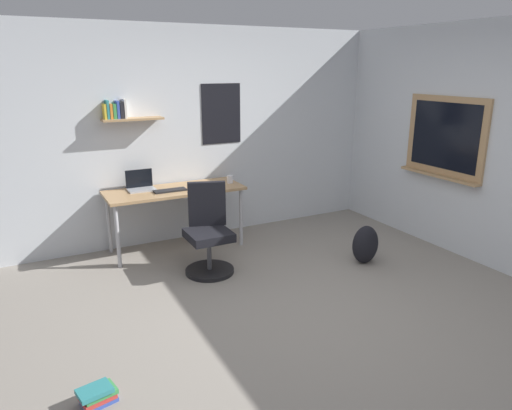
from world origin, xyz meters
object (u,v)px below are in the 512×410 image
at_px(laptop, 141,185).
at_px(keyboard, 170,190).
at_px(desk, 175,195).
at_px(computer_mouse, 193,187).
at_px(office_chair, 208,235).
at_px(coffee_mug, 230,179).
at_px(backpack, 365,245).
at_px(book_stack_on_floor, 98,395).

relative_size(laptop, keyboard, 0.84).
bearing_deg(desk, laptop, 157.68).
xyz_separation_m(desk, laptop, (-0.36, 0.15, 0.13)).
bearing_deg(computer_mouse, laptop, 158.14).
height_order(desk, keyboard, keyboard).
xyz_separation_m(office_chair, keyboard, (-0.19, 0.69, 0.35)).
relative_size(desk, keyboard, 4.31).
xyz_separation_m(coffee_mug, backpack, (1.03, -1.35, -0.57)).
xyz_separation_m(computer_mouse, backpack, (1.53, -1.30, -0.54)).
height_order(office_chair, book_stack_on_floor, office_chair).
relative_size(laptop, computer_mouse, 2.98).
xyz_separation_m(laptop, keyboard, (0.28, -0.22, -0.04)).
distance_m(coffee_mug, backpack, 1.80).
distance_m(coffee_mug, book_stack_on_floor, 3.19).
bearing_deg(keyboard, backpack, -35.77).
xyz_separation_m(laptop, book_stack_on_floor, (-0.97, -2.54, -0.73)).
relative_size(keyboard, book_stack_on_floor, 1.41).
bearing_deg(backpack, computer_mouse, 139.56).
xyz_separation_m(desk, backpack, (1.73, -1.38, -0.46)).
bearing_deg(computer_mouse, coffee_mug, 5.74).
bearing_deg(laptop, keyboard, -38.78).
bearing_deg(office_chair, computer_mouse, 82.30).
bearing_deg(computer_mouse, office_chair, -97.70).
height_order(desk, coffee_mug, coffee_mug).
bearing_deg(book_stack_on_floor, office_chair, 48.53).
bearing_deg(computer_mouse, desk, 158.97).
xyz_separation_m(backpack, book_stack_on_floor, (-3.06, -1.01, -0.15)).
relative_size(backpack, book_stack_on_floor, 1.65).
distance_m(desk, computer_mouse, 0.23).
xyz_separation_m(desk, computer_mouse, (0.20, -0.08, 0.09)).
height_order(computer_mouse, book_stack_on_floor, computer_mouse).
height_order(desk, laptop, laptop).
distance_m(computer_mouse, book_stack_on_floor, 2.86).
distance_m(office_chair, backpack, 1.75).
distance_m(keyboard, coffee_mug, 0.78).
xyz_separation_m(desk, book_stack_on_floor, (-1.33, -2.39, -0.61)).
xyz_separation_m(laptop, backpack, (2.09, -1.53, -0.58)).
relative_size(laptop, coffee_mug, 3.37).
bearing_deg(desk, coffee_mug, -2.21).
distance_m(keyboard, book_stack_on_floor, 2.71).
bearing_deg(coffee_mug, desk, 177.79).
bearing_deg(backpack, office_chair, 159.26).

